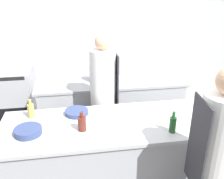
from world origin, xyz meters
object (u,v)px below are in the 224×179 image
at_px(chef_at_prep_near, 215,162).
at_px(bottle_vinegar, 31,110).
at_px(bottle_olive_oil, 82,123).
at_px(chef_at_stove, 103,98).
at_px(bowl_prep_small, 77,112).
at_px(bowl_mixing_large, 28,131).
at_px(stockpot, 100,73).
at_px(oven_range, 12,98).
at_px(bottle_wine, 173,124).
at_px(cup, 200,128).

relative_size(chef_at_prep_near, bottle_vinegar, 7.80).
relative_size(chef_at_prep_near, bottle_olive_oil, 8.22).
relative_size(chef_at_stove, bowl_prep_small, 6.34).
relative_size(chef_at_stove, bowl_mixing_large, 6.22).
xyz_separation_m(bottle_vinegar, stockpot, (0.91, 1.05, 0.04)).
height_order(oven_range, bottle_wine, bottle_wine).
bearing_deg(bottle_olive_oil, stockpot, 76.36).
distance_m(oven_range, bottle_olive_oil, 2.24).
bearing_deg(bottle_vinegar, chef_at_stove, 25.66).
bearing_deg(oven_range, bottle_wine, -44.94).
bearing_deg(oven_range, stockpot, -16.71).
height_order(bottle_olive_oil, stockpot, stockpot).
distance_m(bowl_prep_small, cup, 1.38).
bearing_deg(chef_at_stove, chef_at_prep_near, 25.79).
xyz_separation_m(bottle_vinegar, bottle_wine, (1.48, -0.56, 0.00)).
xyz_separation_m(chef_at_prep_near, bowl_mixing_large, (-1.66, 0.70, 0.05)).
bearing_deg(cup, chef_at_stove, 130.87).
bearing_deg(stockpot, chef_at_stove, -91.81).
bearing_deg(bottle_wine, bottle_vinegar, 159.46).
height_order(bottle_olive_oil, bottle_vinegar, bottle_vinegar).
bearing_deg(bottle_olive_oil, bottle_wine, -11.12).
bearing_deg(bottle_wine, oven_range, 135.06).
xyz_separation_m(oven_range, chef_at_stove, (1.47, -1.07, 0.38)).
xyz_separation_m(oven_range, chef_at_prep_near, (2.25, -2.56, 0.38)).
xyz_separation_m(bottle_wine, cup, (0.28, -0.03, -0.05)).
height_order(chef_at_stove, bottle_wine, chef_at_stove).
xyz_separation_m(bottle_wine, bowl_mixing_large, (-1.47, 0.20, -0.06)).
bearing_deg(bottle_wine, cup, -6.20).
distance_m(chef_at_stove, bottle_vinegar, 0.99).
relative_size(chef_at_prep_near, stockpot, 5.57).
relative_size(chef_at_stove, cup, 22.05).
bearing_deg(cup, bottle_olive_oil, 170.04).
height_order(chef_at_prep_near, cup, chef_at_prep_near).
xyz_separation_m(bottle_wine, bowl_prep_small, (-0.97, 0.55, -0.07)).
bearing_deg(cup, bottle_vinegar, 161.65).
bearing_deg(stockpot, bottle_olive_oil, -103.64).
xyz_separation_m(chef_at_stove, bowl_mixing_large, (-0.88, -0.79, 0.05)).
xyz_separation_m(oven_range, bottle_olive_oil, (1.14, -1.87, 0.48)).
distance_m(bottle_vinegar, stockpot, 1.39).
height_order(oven_range, bowl_prep_small, oven_range).
distance_m(chef_at_prep_near, bottle_olive_oil, 1.31).
xyz_separation_m(chef_at_stove, bowl_prep_small, (-0.38, -0.43, 0.04)).
bearing_deg(oven_range, chef_at_prep_near, -48.63).
height_order(bottle_olive_oil, bowl_prep_small, bottle_olive_oil).
distance_m(bottle_olive_oil, bowl_prep_small, 0.38).
height_order(bowl_prep_small, cup, cup).
bearing_deg(bottle_vinegar, cup, -18.35).
relative_size(chef_at_prep_near, bowl_prep_small, 6.36).
distance_m(bottle_olive_oil, stockpot, 1.47).
xyz_separation_m(bottle_olive_oil, cup, (1.20, -0.21, -0.04)).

